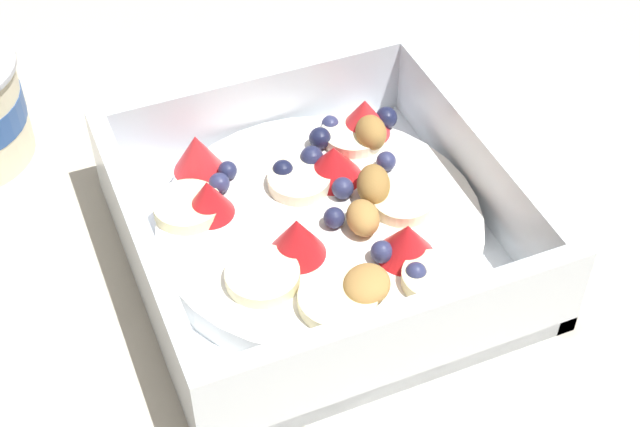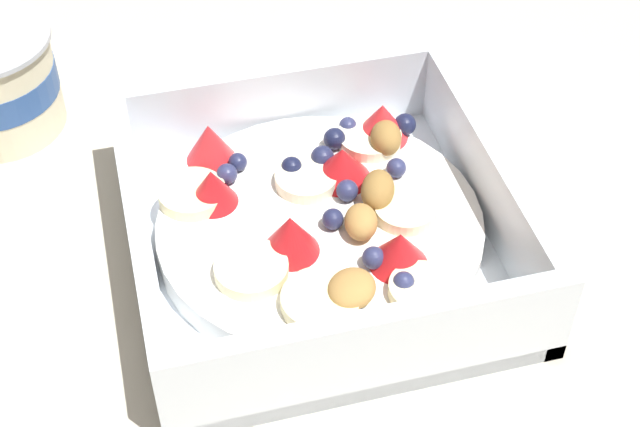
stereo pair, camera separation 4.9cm
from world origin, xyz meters
The scene contains 3 objects.
ground_plane centered at (0.00, 0.00, 0.00)m, with size 2.40×2.40×0.00m, color beige.
fruit_bowl centered at (-0.01, -0.01, 0.02)m, with size 0.19×0.19×0.06m.
spoon centered at (0.09, -0.02, 0.00)m, with size 0.11×0.16×0.01m.
Camera 2 is at (-0.35, 0.07, 0.38)m, focal length 53.22 mm.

